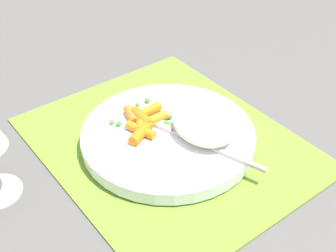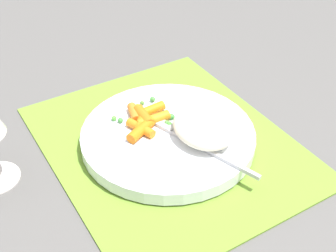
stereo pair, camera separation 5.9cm
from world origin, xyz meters
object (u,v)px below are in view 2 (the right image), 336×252
Objects in this scene: plate at (168,136)px; fork at (189,141)px; rice_mound at (203,128)px; carrot_portion at (144,120)px.

plate is 1.38× the size of fork.
rice_mound is at bearing -90.88° from fork.
carrot_portion is (0.07, 0.06, -0.01)m from rice_mound.
carrot_portion is at bearing 39.54° from rice_mound.
fork is (-0.04, -0.01, 0.01)m from plate.
rice_mound is 1.21× the size of carrot_portion.
fork is (0.00, 0.02, -0.01)m from rice_mound.
fork is (-0.07, -0.04, -0.00)m from carrot_portion.
rice_mound is at bearing -136.30° from plate.
rice_mound is 0.03m from fork.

